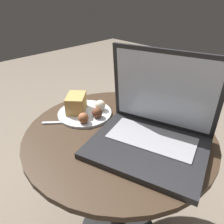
# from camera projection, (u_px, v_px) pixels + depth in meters

# --- Properties ---
(table) EXTENTS (0.63, 0.63, 0.55)m
(table) POSITION_uv_depth(u_px,v_px,m) (119.00, 165.00, 0.80)
(table) COLOR black
(table) RESTS_ON ground_plane
(laptop) EXTENTS (0.39, 0.35, 0.28)m
(laptop) POSITION_uv_depth(u_px,v_px,m) (153.00, 128.00, 0.65)
(laptop) COLOR #232326
(laptop) RESTS_ON table
(beer_glass) EXTENTS (0.06, 0.06, 0.22)m
(beer_glass) POSITION_uv_depth(u_px,v_px,m) (139.00, 81.00, 0.82)
(beer_glass) COLOR gold
(beer_glass) RESTS_ON table
(snack_plate) EXTENTS (0.20, 0.20, 0.07)m
(snack_plate) POSITION_uv_depth(u_px,v_px,m) (83.00, 109.00, 0.81)
(snack_plate) COLOR silver
(snack_plate) RESTS_ON table
(fork) EXTENTS (0.14, 0.16, 0.00)m
(fork) POSITION_uv_depth(u_px,v_px,m) (75.00, 122.00, 0.77)
(fork) COLOR #B2B2B7
(fork) RESTS_ON table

